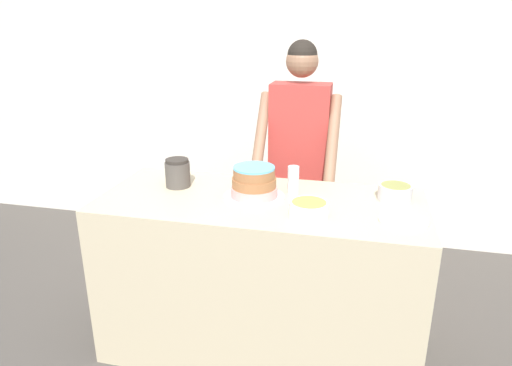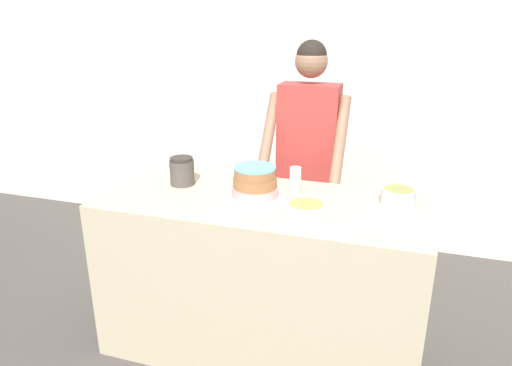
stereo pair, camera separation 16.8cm
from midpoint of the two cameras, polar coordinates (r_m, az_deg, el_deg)
The scene contains 9 objects.
wall_back at distance 3.74m, azimuth 4.51°, elevation 12.12°, with size 10.00×0.05×2.60m.
counter at distance 2.58m, azimuth -1.38°, elevation -11.49°, with size 1.69×0.73×0.91m.
person_baker at distance 2.98m, azimuth 3.82°, elevation 4.76°, with size 0.51×0.46×1.68m.
cake at distance 2.37m, azimuth -2.27°, elevation -0.12°, with size 0.32×0.32×0.17m.
frosting_bowl_olive at distance 2.43m, azimuth 15.13°, elevation -1.12°, with size 0.17×0.17×0.08m.
frosting_bowl_yellow at distance 2.15m, azimuth 4.40°, elevation -3.30°, with size 0.19×0.19×0.08m.
drinking_glass at distance 2.44m, azimuth 2.72°, elevation 0.36°, with size 0.06×0.06×0.15m.
ceramic_plate at distance 2.19m, azimuth 15.86°, elevation -4.60°, with size 0.22×0.22×0.01m.
stoneware_jar at distance 2.59m, azimuth -11.61°, elevation 1.21°, with size 0.14×0.14×0.16m.
Camera 1 is at (0.48, -1.79, 1.78)m, focal length 32.00 mm.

